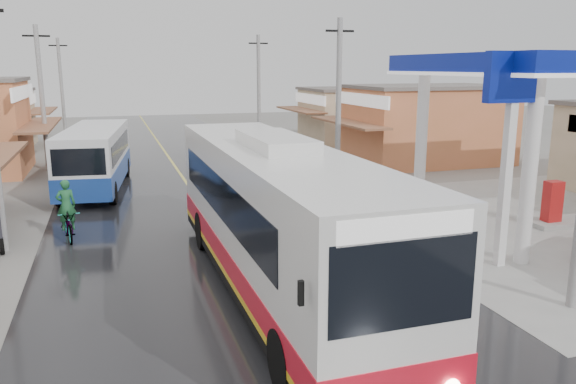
{
  "coord_description": "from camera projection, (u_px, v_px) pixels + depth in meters",
  "views": [
    {
      "loc": [
        -3.53,
        -10.12,
        5.78
      ],
      "look_at": [
        1.42,
        5.44,
        2.12
      ],
      "focal_mm": 35.0,
      "sensor_mm": 36.0,
      "label": 1
    }
  ],
  "objects": [
    {
      "name": "cyclist",
      "position": [
        68.0,
        220.0,
        19.01
      ],
      "size": [
        0.99,
        2.06,
        2.13
      ],
      "rotation": [
        0.0,
        0.0,
        0.16
      ],
      "color": "black",
      "rests_on": "ground"
    },
    {
      "name": "coach_bus",
      "position": [
        275.0,
        218.0,
        14.43
      ],
      "size": [
        3.08,
        13.18,
        4.11
      ],
      "rotation": [
        0.0,
        0.0,
        0.01
      ],
      "color": "silver",
      "rests_on": "road"
    },
    {
      "name": "road",
      "position": [
        195.0,
        196.0,
        25.67
      ],
      "size": [
        12.0,
        90.0,
        0.02
      ],
      "primitive_type": "cube",
      "color": "black",
      "rests_on": "ground"
    },
    {
      "name": "ground",
      "position": [
        302.0,
        350.0,
        11.72
      ],
      "size": [
        120.0,
        120.0,
        0.0
      ],
      "primitive_type": "plane",
      "color": "slate",
      "rests_on": "ground"
    },
    {
      "name": "centre_line",
      "position": [
        195.0,
        195.0,
        25.66
      ],
      "size": [
        0.15,
        90.0,
        0.01
      ],
      "primitive_type": "cube",
      "color": "#D8CC4C",
      "rests_on": "road"
    },
    {
      "name": "second_bus",
      "position": [
        95.0,
        157.0,
        26.51
      ],
      "size": [
        3.44,
        9.11,
        2.95
      ],
      "rotation": [
        0.0,
        0.0,
        -0.12
      ],
      "color": "silver",
      "rests_on": "road"
    },
    {
      "name": "utility_poles_right",
      "position": [
        337.0,
        186.0,
        27.74
      ],
      "size": [
        1.6,
        36.0,
        8.0
      ],
      "primitive_type": null,
      "color": "gray",
      "rests_on": "ground"
    },
    {
      "name": "utility_poles_left",
      "position": [
        32.0,
        202.0,
        24.53
      ],
      "size": [
        1.6,
        50.0,
        8.0
      ],
      "primitive_type": null,
      "color": "gray",
      "rests_on": "ground"
    },
    {
      "name": "shopfronts_right",
      "position": [
        513.0,
        188.0,
        27.32
      ],
      "size": [
        11.0,
        44.0,
        4.8
      ],
      "primitive_type": null,
      "color": "beige",
      "rests_on": "ground"
    }
  ]
}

